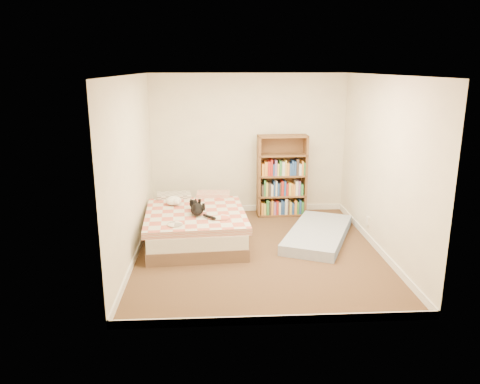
{
  "coord_description": "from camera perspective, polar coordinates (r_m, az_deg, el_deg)",
  "views": [
    {
      "loc": [
        -0.63,
        -6.33,
        2.62
      ],
      "look_at": [
        -0.25,
        0.3,
        0.82
      ],
      "focal_mm": 35.0,
      "sensor_mm": 36.0,
      "label": 1
    }
  ],
  "objects": [
    {
      "name": "bed",
      "position": [
        7.33,
        -5.43,
        -3.81
      ],
      "size": [
        1.59,
        2.11,
        0.54
      ],
      "rotation": [
        0.0,
        0.0,
        0.07
      ],
      "color": "brown",
      "rests_on": "room"
    },
    {
      "name": "bookshelf",
      "position": [
        8.42,
        5.07,
        0.78
      ],
      "size": [
        0.88,
        0.32,
        1.45
      ],
      "rotation": [
        0.0,
        0.0,
        0.03
      ],
      "color": "brown",
      "rests_on": "room"
    },
    {
      "name": "room",
      "position": [
        6.52,
        2.36,
        2.54
      ],
      "size": [
        3.51,
        4.01,
        2.51
      ],
      "color": "#4F3721",
      "rests_on": "ground"
    },
    {
      "name": "white_dog",
      "position": [
        7.47,
        -8.03,
        -1.06
      ],
      "size": [
        0.31,
        0.33,
        0.13
      ],
      "rotation": [
        0.0,
        0.0,
        -0.29
      ],
      "color": "white",
      "rests_on": "bed"
    },
    {
      "name": "black_cat",
      "position": [
        7.01,
        -5.21,
        -2.01
      ],
      "size": [
        0.31,
        0.74,
        0.17
      ],
      "rotation": [
        0.0,
        0.0,
        0.25
      ],
      "color": "black",
      "rests_on": "bed"
    },
    {
      "name": "floor_mattress",
      "position": [
        7.43,
        9.49,
        -5.06
      ],
      "size": [
        1.44,
        1.94,
        0.16
      ],
      "primitive_type": "cube",
      "rotation": [
        0.0,
        0.0,
        -0.41
      ],
      "color": "#657BA9",
      "rests_on": "room"
    }
  ]
}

